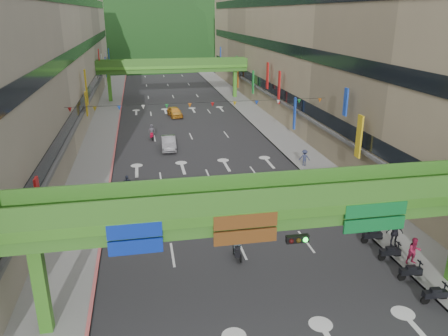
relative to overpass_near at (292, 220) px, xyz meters
name	(u,v)px	position (x,y,z in m)	size (l,w,h in m)	color
road_slab	(183,118)	(-0.93, 44.62, -5.20)	(18.00, 140.00, 0.02)	#28282B
sidewalk_left	(105,121)	(-11.93, 44.62, -5.13)	(4.00, 140.00, 0.15)	gray
sidewalk_right	(256,115)	(10.07, 44.62, -5.13)	(4.00, 140.00, 0.15)	gray
curb_left	(119,121)	(-10.03, 44.62, -5.12)	(0.20, 140.00, 0.18)	#CC5959
curb_right	(243,115)	(8.17, 44.62, -5.12)	(0.20, 140.00, 0.18)	gray
building_row_left	(37,54)	(-19.86, 44.62, 4.25)	(12.80, 95.00, 19.00)	#9E937F
building_row_right	(310,50)	(18.00, 44.62, 4.25)	(12.80, 95.00, 19.00)	gray
overpass_near	(292,220)	(0.00, 0.00, 0.00)	(28.00, 12.27, 7.10)	#4C9E2D
overpass_far	(173,69)	(-0.93, 59.62, 0.20)	(28.00, 2.20, 7.10)	#4C9E2D
hill_left	(113,54)	(-15.93, 154.62, -5.21)	(168.00, 140.00, 112.00)	#1C4419
hill_right	(210,49)	(24.07, 174.62, -5.21)	(208.00, 176.00, 128.00)	#1C4419
bunting_string	(201,105)	(-0.93, 24.62, 0.75)	(26.00, 0.36, 0.47)	black
scooter_rider_near	(237,244)	(-1.45, 5.53, -4.24)	(0.72, 1.59, 2.06)	black
scooter_rider_mid	(245,218)	(-0.08, 9.09, -4.24)	(0.80, 1.60, 1.89)	black
scooter_rider_left	(127,187)	(-8.35, 16.27, -4.16)	(1.06, 1.60, 2.09)	#A3A2A9
scooter_rider_far	(152,132)	(-5.75, 34.17, -4.26)	(0.80, 1.60, 1.90)	maroon
parked_scooter_row	(381,243)	(7.87, 4.62, -4.68)	(1.60, 11.55, 1.08)	black
car_silver	(169,143)	(-4.03, 29.62, -4.47)	(1.56, 4.47, 1.47)	#97969D
car_yellow	(175,112)	(-1.98, 45.96, -4.48)	(1.71, 4.25, 1.45)	#F8AE34
pedestrian_red	(414,253)	(8.87, 2.62, -4.34)	(0.84, 0.65, 1.72)	#9B1B3F
pedestrian_dark	(394,235)	(8.87, 4.80, -4.27)	(1.10, 0.46, 1.87)	black
pedestrian_blue	(304,159)	(8.87, 21.10, -4.38)	(0.77, 0.49, 1.65)	#2B314D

